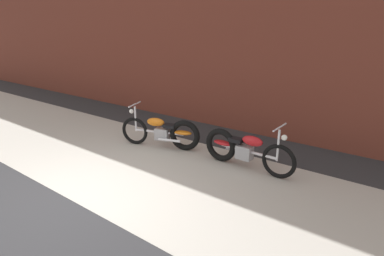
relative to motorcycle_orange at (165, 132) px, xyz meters
name	(u,v)px	position (x,y,z in m)	size (l,w,h in m)	color
ground_plane	(75,202)	(0.41, -2.74, -0.40)	(80.00, 80.00, 0.00)	#2D2D30
sidewalk_slab	(149,166)	(0.41, -0.99, -0.40)	(36.00, 3.50, 0.01)	#B2ADA3
brick_building_wall	(235,33)	(0.41, 2.46, 2.20)	(36.00, 0.50, 5.20)	brown
motorcycle_orange	(165,132)	(0.00, 0.00, 0.00)	(1.94, 0.85, 1.03)	black
motorcycle_red	(241,149)	(1.95, 0.12, 0.00)	(2.01, 0.58, 1.03)	black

